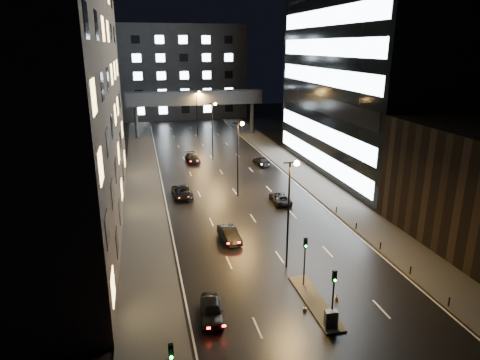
{
  "coord_description": "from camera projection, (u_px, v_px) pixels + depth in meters",
  "views": [
    {
      "loc": [
        -12.26,
        -25.35,
        19.56
      ],
      "look_at": [
        -0.95,
        22.67,
        4.0
      ],
      "focal_mm": 32.0,
      "sensor_mm": 36.0,
      "label": 1
    }
  ],
  "objects": [
    {
      "name": "car_toward_b",
      "position": [
        262.0,
        161.0,
        73.02
      ],
      "size": [
        2.39,
        4.91,
        1.38
      ],
      "primitive_type": "imported",
      "rotation": [
        0.0,
        0.0,
        3.24
      ],
      "color": "black",
      "rests_on": "ground"
    },
    {
      "name": "cone_a",
      "position": [
        305.0,
        308.0,
        32.86
      ],
      "size": [
        0.48,
        0.48,
        0.47
      ],
      "primitive_type": "cone",
      "rotation": [
        0.0,
        0.0,
        0.37
      ],
      "color": "#FF5B0D",
      "rests_on": "ground"
    },
    {
      "name": "building_left",
      "position": [
        31.0,
        41.0,
        43.44
      ],
      "size": [
        15.0,
        48.0,
        40.0
      ],
      "primitive_type": "cube",
      "color": "#2D2319",
      "rests_on": "ground"
    },
    {
      "name": "car_away_b",
      "position": [
        229.0,
        234.0,
        44.64
      ],
      "size": [
        1.99,
        4.48,
        1.43
      ],
      "primitive_type": "imported",
      "rotation": [
        0.0,
        0.0,
        0.11
      ],
      "color": "black",
      "rests_on": "ground"
    },
    {
      "name": "building_right_glass",
      "position": [
        388.0,
        25.0,
        64.21
      ],
      "size": [
        20.0,
        36.0,
        45.0
      ],
      "primitive_type": "cube",
      "color": "black",
      "rests_on": "ground"
    },
    {
      "name": "sidewalk_right",
      "position": [
        305.0,
        175.0,
        67.29
      ],
      "size": [
        5.0,
        110.0,
        0.15
      ],
      "primitive_type": "cube",
      "color": "#383533",
      "rests_on": "ground"
    },
    {
      "name": "traffic_signal_near",
      "position": [
        305.0,
        254.0,
        35.4
      ],
      "size": [
        0.28,
        0.34,
        4.4
      ],
      "color": "black",
      "rests_on": "median_island"
    },
    {
      "name": "streetlight_near",
      "position": [
        290.0,
        201.0,
        37.6
      ],
      "size": [
        1.45,
        0.5,
        10.15
      ],
      "color": "black",
      "rests_on": "ground"
    },
    {
      "name": "bollard_row",
      "position": [
        394.0,
        258.0,
        40.22
      ],
      "size": [
        0.12,
        25.12,
        0.9
      ],
      "color": "black",
      "rests_on": "ground"
    },
    {
      "name": "traffic_signal_far",
      "position": [
        334.0,
        289.0,
        30.29
      ],
      "size": [
        0.28,
        0.34,
        4.4
      ],
      "color": "black",
      "rests_on": "median_island"
    },
    {
      "name": "utility_cabinet",
      "position": [
        331.0,
        319.0,
        30.73
      ],
      "size": [
        0.96,
        0.66,
        1.28
      ],
      "primitive_type": "cube",
      "rotation": [
        0.0,
        0.0,
        -0.13
      ],
      "color": "#515153",
      "rests_on": "median_island"
    },
    {
      "name": "car_toward_a",
      "position": [
        280.0,
        198.0,
        55.4
      ],
      "size": [
        2.24,
        4.66,
        1.28
      ],
      "primitive_type": "imported",
      "rotation": [
        0.0,
        0.0,
        3.12
      ],
      "color": "black",
      "rests_on": "ground"
    },
    {
      "name": "cone_b",
      "position": [
        337.0,
        297.0,
        34.25
      ],
      "size": [
        0.36,
        0.36,
        0.55
      ],
      "primitive_type": "cone",
      "rotation": [
        0.0,
        0.0,
        -0.1
      ],
      "color": "orange",
      "rests_on": "ground"
    },
    {
      "name": "streetlight_far",
      "position": [
        197.0,
        108.0,
        93.3
      ],
      "size": [
        1.45,
        0.5,
        10.15
      ],
      "color": "black",
      "rests_on": "ground"
    },
    {
      "name": "sidewalk_left",
      "position": [
        143.0,
        186.0,
        61.83
      ],
      "size": [
        5.0,
        110.0,
        0.15
      ],
      "primitive_type": "cube",
      "color": "#383533",
      "rests_on": "ground"
    },
    {
      "name": "car_away_a",
      "position": [
        211.0,
        310.0,
        31.88
      ],
      "size": [
        2.07,
        4.28,
        1.41
      ],
      "primitive_type": "imported",
      "rotation": [
        0.0,
        0.0,
        -0.1
      ],
      "color": "black",
      "rests_on": "ground"
    },
    {
      "name": "car_away_c",
      "position": [
        182.0,
        192.0,
        57.39
      ],
      "size": [
        2.66,
        5.27,
        1.43
      ],
      "primitive_type": "imported",
      "rotation": [
        0.0,
        0.0,
        0.06
      ],
      "color": "black",
      "rests_on": "ground"
    },
    {
      "name": "ground",
      "position": [
        221.0,
        172.0,
        69.23
      ],
      "size": [
        160.0,
        160.0,
        0.0
      ],
      "primitive_type": "plane",
      "color": "black",
      "rests_on": "ground"
    },
    {
      "name": "building_right_low",
      "position": [
        473.0,
        186.0,
        43.01
      ],
      "size": [
        10.0,
        18.0,
        12.0
      ],
      "primitive_type": "cube",
      "color": "black",
      "rests_on": "ground"
    },
    {
      "name": "car_away_d",
      "position": [
        193.0,
        158.0,
        74.73
      ],
      "size": [
        2.44,
        5.11,
        1.44
      ],
      "primitive_type": "imported",
      "rotation": [
        0.0,
        0.0,
        0.09
      ],
      "color": "black",
      "rests_on": "ground"
    },
    {
      "name": "building_far",
      "position": [
        182.0,
        72.0,
        119.31
      ],
      "size": [
        34.0,
        14.0,
        25.0
      ],
      "primitive_type": "cube",
      "color": "#333335",
      "rests_on": "ground"
    },
    {
      "name": "median_island",
      "position": [
        315.0,
        302.0,
        33.99
      ],
      "size": [
        1.6,
        8.0,
        0.15
      ],
      "primitive_type": "cube",
      "color": "#383533",
      "rests_on": "ground"
    },
    {
      "name": "streetlight_mid_b",
      "position": [
        213.0,
        124.0,
        74.73
      ],
      "size": [
        1.45,
        0.5,
        10.15
      ],
      "color": "black",
      "rests_on": "ground"
    },
    {
      "name": "skybridge",
      "position": [
        195.0,
        99.0,
        94.57
      ],
      "size": [
        30.0,
        3.0,
        10.0
      ],
      "color": "#333335",
      "rests_on": "ground"
    },
    {
      "name": "streetlight_mid_a",
      "position": [
        239.0,
        149.0,
        56.17
      ],
      "size": [
        1.45,
        0.5,
        10.15
      ],
      "color": "black",
      "rests_on": "ground"
    }
  ]
}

